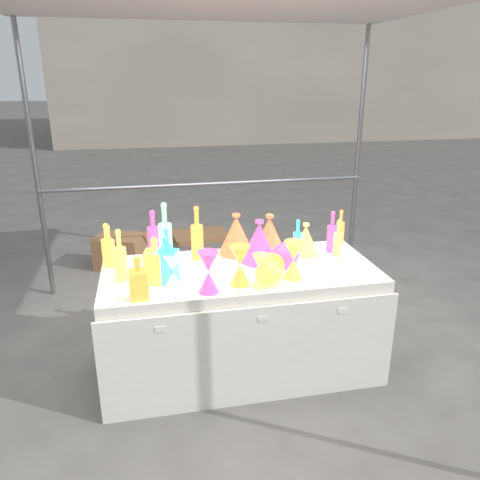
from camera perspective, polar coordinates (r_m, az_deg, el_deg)
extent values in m
plane|color=slate|center=(3.46, 0.00, -15.01)|extent=(80.00, 80.00, 0.00)
cylinder|color=gray|center=(4.46, -23.68, 8.03)|extent=(0.04, 0.04, 2.40)
cylinder|color=gray|center=(4.83, 14.16, 9.82)|extent=(0.04, 0.04, 2.40)
cylinder|color=gray|center=(4.41, -3.90, 6.84)|extent=(3.00, 0.04, 0.04)
cube|color=white|center=(3.26, 0.00, -9.57)|extent=(1.80, 0.80, 0.75)
cube|color=white|center=(2.94, 1.69, -14.05)|extent=(1.84, 0.02, 0.68)
cube|color=white|center=(2.73, -9.70, -10.70)|extent=(0.06, 0.00, 0.03)
cube|color=white|center=(2.80, 2.82, -9.58)|extent=(0.06, 0.00, 0.03)
cube|color=white|center=(2.95, 12.37, -8.42)|extent=(0.06, 0.00, 0.03)
cube|color=beige|center=(17.44, 3.85, 22.78)|extent=(14.00, 6.00, 6.00)
cube|color=#956943|center=(5.17, -14.37, -1.38)|extent=(0.58, 0.51, 0.35)
cube|color=#956943|center=(5.99, -4.88, 0.56)|extent=(0.75, 0.58, 0.06)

